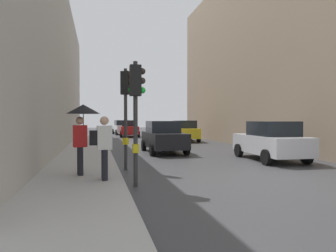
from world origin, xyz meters
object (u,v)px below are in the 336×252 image
car_dark_suv (163,137)px  traffic_light_near_left (136,100)px  pedestrian_with_umbrella (82,120)px  car_yellow_taxi (184,131)px  pedestrian_with_black_backpack (103,144)px  traffic_light_near_right (126,100)px  car_red_sedan (129,129)px  car_white_compact (122,127)px  car_silver_hatchback (270,141)px

car_dark_suv → traffic_light_near_left: bearing=-108.1°
car_dark_suv → pedestrian_with_umbrella: size_ratio=1.97×
car_yellow_taxi → pedestrian_with_black_backpack: size_ratio=2.44×
pedestrian_with_umbrella → car_dark_suv: bearing=58.6°
traffic_light_near_right → car_red_sedan: 20.88m
car_red_sedan → pedestrian_with_black_backpack: 23.32m
car_white_compact → car_yellow_taxi: bearing=-72.6°
traffic_light_near_left → car_red_sedan: bearing=84.1°
car_white_compact → pedestrian_with_black_backpack: size_ratio=2.44×
pedestrian_with_umbrella → traffic_light_near_left: bearing=-40.1°
traffic_light_near_right → car_silver_hatchback: (6.57, 0.97, -1.67)m
car_dark_suv → car_silver_hatchback: (4.00, -4.18, 0.00)m
traffic_light_near_right → car_dark_suv: (2.57, 5.15, -1.67)m
traffic_light_near_left → car_white_compact: bearing=85.9°
car_red_sedan → car_silver_hatchback: bearing=-78.1°
car_yellow_taxi → car_white_compact: same height
car_white_compact → pedestrian_with_black_backpack: (-2.96, -28.32, 0.29)m
traffic_light_near_right → car_yellow_taxi: traffic_light_near_right is taller
traffic_light_near_right → car_dark_suv: bearing=63.4°
car_white_compact → pedestrian_with_umbrella: pedestrian_with_umbrella is taller
car_white_compact → car_red_sedan: bearing=-86.3°
car_red_sedan → pedestrian_with_umbrella: pedestrian_with_umbrella is taller
traffic_light_near_right → car_white_compact: size_ratio=0.85×
traffic_light_near_right → car_silver_hatchback: traffic_light_near_right is taller
pedestrian_with_umbrella → traffic_light_near_right: bearing=45.0°
traffic_light_near_left → pedestrian_with_umbrella: traffic_light_near_left is taller
car_yellow_taxi → car_dark_suv: same height
car_yellow_taxi → pedestrian_with_black_backpack: bearing=-114.8°
car_yellow_taxi → car_silver_hatchback: same height
traffic_light_near_right → pedestrian_with_umbrella: (-1.47, -1.48, -0.71)m
car_yellow_taxi → car_red_sedan: bearing=115.6°
traffic_light_near_right → car_red_sedan: traffic_light_near_right is taller
car_yellow_taxi → traffic_light_near_left: bearing=-111.5°
traffic_light_near_right → car_yellow_taxi: bearing=64.4°
car_red_sedan → pedestrian_with_black_backpack: (-3.30, -23.08, 0.29)m
traffic_light_near_right → pedestrian_with_black_backpack: size_ratio=2.09×
traffic_light_near_right → car_silver_hatchback: 6.85m
car_dark_suv → pedestrian_with_black_backpack: bearing=-114.6°
car_yellow_taxi → car_silver_hatchback: size_ratio=1.00×
car_dark_suv → pedestrian_with_black_backpack: (-3.47, -7.56, 0.29)m
pedestrian_with_black_backpack → car_dark_suv: bearing=65.4°
traffic_light_near_right → car_dark_suv: traffic_light_near_right is taller
car_yellow_taxi → car_white_compact: (-4.08, 13.05, 0.00)m
traffic_light_near_left → car_white_compact: size_ratio=0.79×
car_yellow_taxi → car_dark_suv: size_ratio=1.03×
pedestrian_with_umbrella → car_white_compact: bearing=82.6°
car_red_sedan → car_silver_hatchback: (4.16, -19.70, 0.00)m
car_yellow_taxi → car_red_sedan: 8.67m
traffic_light_near_right → pedestrian_with_black_backpack: traffic_light_near_right is taller
car_dark_suv → pedestrian_with_black_backpack: size_ratio=2.38×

